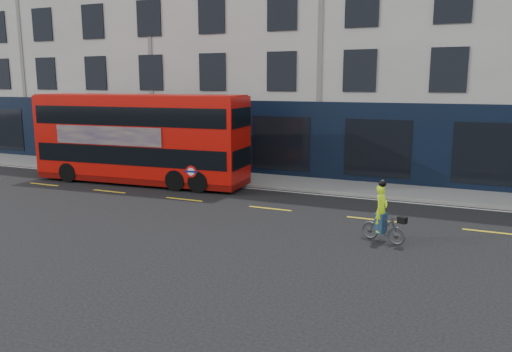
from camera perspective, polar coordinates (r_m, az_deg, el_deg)
The scene contains 8 objects.
ground at distance 18.57m, azimuth -0.09°, elevation -4.80°, with size 120.00×120.00×0.00m, color black.
pavement at distance 24.49m, azimuth 5.99°, elevation -0.92°, with size 60.00×3.00×0.12m, color slate.
kerb at distance 23.09m, azimuth 4.87°, elevation -1.59°, with size 60.00×0.12×0.13m, color gray.
building_terrace at distance 30.32m, azimuth 10.08°, elevation 15.31°, with size 50.00×10.07×15.00m.
road_edge_line at distance 22.83m, azimuth 4.62°, elevation -1.89°, with size 58.00×0.10×0.01m, color silver.
lane_dashes at distance 19.91m, azimuth 1.63°, elevation -3.73°, with size 58.00×0.12×0.01m, color yellow, non-canonical shape.
bus at distance 25.30m, azimuth -13.07°, elevation 4.24°, with size 10.98×3.14×4.37m.
cyclist at distance 16.18m, azimuth 14.26°, elevation -5.03°, with size 1.55×0.90×1.99m.
Camera 1 is at (7.15, -16.41, 4.95)m, focal length 35.00 mm.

